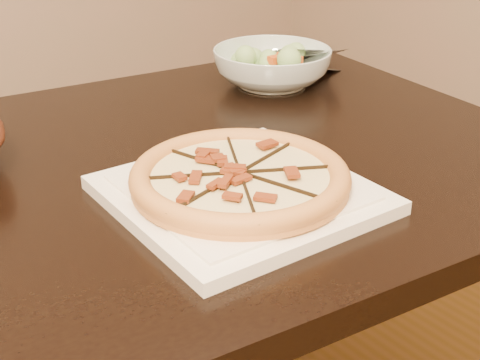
{
  "coord_description": "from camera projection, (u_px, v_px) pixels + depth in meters",
  "views": [
    {
      "loc": [
        -0.35,
        -0.59,
        1.15
      ],
      "look_at": [
        0.12,
        0.01,
        0.78
      ],
      "focal_mm": 50.0,
      "sensor_mm": 36.0,
      "label": 1
    }
  ],
  "objects": [
    {
      "name": "plate",
      "position": [
        240.0,
        194.0,
        0.86
      ],
      "size": [
        0.32,
        0.32,
        0.02
      ],
      "color": "white",
      "rests_on": "dining_table"
    },
    {
      "name": "salad",
      "position": [
        272.0,
        40.0,
        1.25
      ],
      "size": [
        0.1,
        0.11,
        0.04
      ],
      "color": "#A6DD6D",
      "rests_on": "salad_bowl"
    },
    {
      "name": "dining_table",
      "position": [
        130.0,
        238.0,
        1.0
      ],
      "size": [
        1.38,
        0.98,
        0.75
      ],
      "color": "black",
      "rests_on": "floor"
    },
    {
      "name": "pizza",
      "position": [
        240.0,
        177.0,
        0.84
      ],
      "size": [
        0.28,
        0.28,
        0.03
      ],
      "color": "#DE8246",
      "rests_on": "plate"
    },
    {
      "name": "salad_bowl",
      "position": [
        272.0,
        67.0,
        1.28
      ],
      "size": [
        0.3,
        0.3,
        0.07
      ],
      "primitive_type": "imported",
      "rotation": [
        0.0,
        0.0,
        0.42
      ],
      "color": "silver",
      "rests_on": "dining_table"
    },
    {
      "name": "cling_film",
      "position": [
        301.0,
        62.0,
        1.35
      ],
      "size": [
        0.21,
        0.19,
        0.05
      ],
      "primitive_type": null,
      "rotation": [
        0.0,
        0.0,
        0.37
      ],
      "color": "silver",
      "rests_on": "dining_table"
    }
  ]
}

